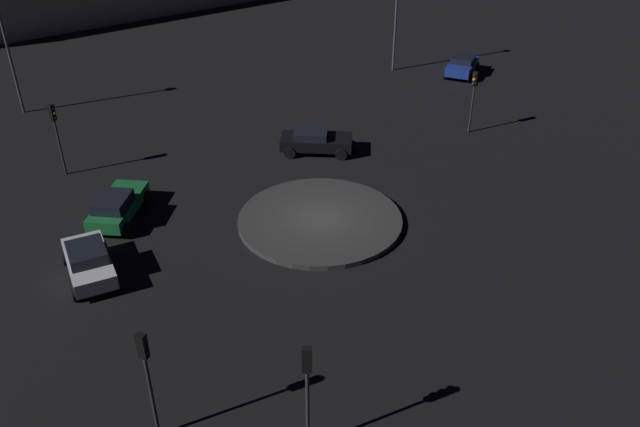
# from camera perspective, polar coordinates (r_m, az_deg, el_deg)

# --- Properties ---
(ground_plane) EXTENTS (115.29, 115.29, 0.00)m
(ground_plane) POSITION_cam_1_polar(r_m,az_deg,el_deg) (32.83, 0.00, -0.76)
(ground_plane) COLOR black
(roundabout_island) EXTENTS (8.26, 8.26, 0.27)m
(roundabout_island) POSITION_cam_1_polar(r_m,az_deg,el_deg) (32.76, 0.00, -0.56)
(roundabout_island) COLOR #383838
(roundabout_island) RESTS_ON ground_plane
(car_black) EXTENTS (4.65, 3.51, 1.41)m
(car_black) POSITION_cam_1_polar(r_m,az_deg,el_deg) (39.45, -0.40, 6.39)
(car_black) COLOR black
(car_black) RESTS_ON ground_plane
(car_white) EXTENTS (4.26, 3.72, 1.56)m
(car_white) POSITION_cam_1_polar(r_m,az_deg,el_deg) (30.43, -19.58, -3.95)
(car_white) COLOR white
(car_white) RESTS_ON ground_plane
(car_blue) EXTENTS (2.42, 4.00, 1.52)m
(car_blue) POSITION_cam_1_polar(r_m,az_deg,el_deg) (53.19, 12.33, 12.56)
(car_blue) COLOR #1E38A5
(car_blue) RESTS_ON ground_plane
(car_green) EXTENTS (3.30, 4.64, 1.52)m
(car_green) POSITION_cam_1_polar(r_m,az_deg,el_deg) (34.24, -17.31, 0.67)
(car_green) COLOR #1E7238
(car_green) RESTS_ON ground_plane
(traffic_light_south) EXTENTS (0.34, 0.38, 4.03)m
(traffic_light_south) POSITION_cam_1_polar(r_m,az_deg,el_deg) (42.35, 13.28, 10.47)
(traffic_light_south) COLOR #2D2D2D
(traffic_light_south) RESTS_ON ground_plane
(traffic_light_northwest) EXTENTS (0.37, 0.40, 4.31)m
(traffic_light_northwest) POSITION_cam_1_polar(r_m,az_deg,el_deg) (20.28, -1.12, -14.22)
(traffic_light_northwest) COLOR #2D2D2D
(traffic_light_northwest) RESTS_ON ground_plane
(traffic_light_north) EXTENTS (0.32, 0.37, 4.40)m
(traffic_light_north) POSITION_cam_1_polar(r_m,az_deg,el_deg) (21.24, -14.92, -12.72)
(traffic_light_north) COLOR #2D2D2D
(traffic_light_north) RESTS_ON ground_plane
(traffic_light_east) EXTENTS (0.38, 0.33, 4.21)m
(traffic_light_east) POSITION_cam_1_polar(r_m,az_deg,el_deg) (38.73, -22.10, 7.12)
(traffic_light_east) COLOR #2D2D2D
(traffic_light_east) RESTS_ON ground_plane
(streetlamp_east) EXTENTS (0.58, 0.58, 7.83)m
(streetlamp_east) POSITION_cam_1_polar(r_m,az_deg,el_deg) (48.07, -25.90, 13.94)
(streetlamp_east) COLOR #4C4C51
(streetlamp_east) RESTS_ON ground_plane
(streetlamp_south) EXTENTS (0.48, 0.48, 8.69)m
(streetlamp_south) POSITION_cam_1_polar(r_m,az_deg,el_deg) (52.19, 6.73, 17.98)
(streetlamp_south) COLOR #4C4C51
(streetlamp_south) RESTS_ON ground_plane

